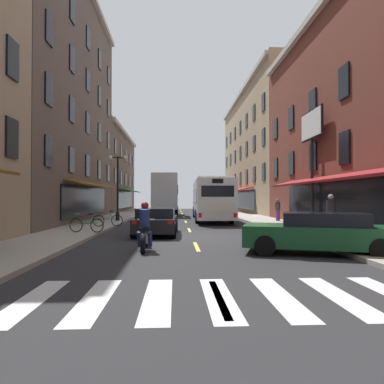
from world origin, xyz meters
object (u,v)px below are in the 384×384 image
sedan_mid (168,206)px  pedestrian_near (278,209)px  sedan_near (319,233)px  bicycle_near (87,225)px  transit_bus (211,199)px  motorcycle_rider (145,230)px  billboard_sign (312,138)px  box_truck (166,195)px  bicycle_mid (108,220)px  pedestrian_mid (331,215)px  street_lamp_twin (118,184)px  sedan_far (156,221)px

sedan_mid → pedestrian_near: 23.40m
sedan_near → bicycle_near: 10.65m
transit_bus → sedan_near: 16.88m
motorcycle_rider → pedestrian_near: bearing=56.4°
motorcycle_rider → pedestrian_near: size_ratio=1.30×
billboard_sign → box_truck: bearing=120.0°
bicycle_mid → pedestrian_mid: (10.43, -5.98, 0.57)m
pedestrian_mid → street_lamp_twin: street_lamp_twin is taller
sedan_far → street_lamp_twin: 9.33m
motorcycle_rider → sedan_far: bearing=88.6°
transit_bus → pedestrian_mid: size_ratio=6.75×
pedestrian_near → street_lamp_twin: street_lamp_twin is taller
motorcycle_rider → pedestrian_mid: bearing=17.3°
motorcycle_rider → pedestrian_near: pedestrian_near is taller
bicycle_near → street_lamp_twin: (0.06, 8.59, 2.28)m
sedan_far → pedestrian_mid: pedestrian_mid is taller
motorcycle_rider → billboard_sign: bearing=40.4°
sedan_mid → street_lamp_twin: size_ratio=0.99×
bicycle_near → bicycle_mid: same height
transit_bus → pedestrian_near: size_ratio=7.64×
sedan_far → pedestrian_near: size_ratio=2.88×
sedan_far → motorcycle_rider: (-0.13, -5.02, 0.04)m
box_truck → bicycle_mid: (-2.93, -14.41, -1.58)m
box_truck → sedan_far: 17.79m
bicycle_mid → pedestrian_near: (11.25, 4.29, 0.48)m
bicycle_mid → sedan_far: bearing=-48.2°
sedan_near → street_lamp_twin: street_lamp_twin is taller
motorcycle_rider → pedestrian_mid: size_ratio=1.15×
bicycle_near → sedan_far: bearing=2.0°
sedan_far → motorcycle_rider: bearing=-91.4°
billboard_sign → bicycle_near: (-12.07, -2.65, -4.74)m
billboard_sign → motorcycle_rider: 12.50m
bicycle_mid → pedestrian_mid: 12.04m
sedan_mid → billboard_sign: bearing=-72.0°
motorcycle_rider → pedestrian_near: (8.40, 12.63, 0.27)m
sedan_far → bicycle_near: 3.33m
bicycle_near → bicycle_mid: (0.35, 3.44, 0.00)m
pedestrian_near → street_lamp_twin: (-11.54, 0.86, 1.80)m
pedestrian_near → sedan_far: bearing=-108.7°
box_truck → sedan_near: (5.54, -23.82, -1.40)m
box_truck → sedan_near: 24.50m
sedan_near → sedan_mid: 35.99m
street_lamp_twin → bicycle_near: bearing=-90.4°
billboard_sign → pedestrian_mid: billboard_sign is taller
bicycle_near → pedestrian_near: size_ratio=1.06×
transit_bus → motorcycle_rider: size_ratio=5.89×
transit_bus → pedestrian_near: (4.53, -3.06, -0.70)m
bicycle_near → transit_bus: bearing=56.8°
sedan_far → street_lamp_twin: bearing=111.1°
sedan_mid → pedestrian_near: bearing=-69.2°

